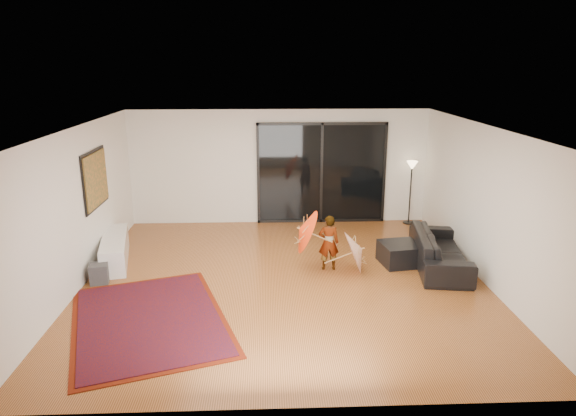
{
  "coord_description": "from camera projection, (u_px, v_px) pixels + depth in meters",
  "views": [
    {
      "loc": [
        -0.29,
        -8.41,
        3.73
      ],
      "look_at": [
        0.1,
        0.84,
        1.1
      ],
      "focal_mm": 32.0,
      "sensor_mm": 36.0,
      "label": 1
    }
  ],
  "objects": [
    {
      "name": "wall_left",
      "position": [
        76.0,
        210.0,
        8.6
      ],
      "size": [
        0.0,
        7.0,
        7.0
      ],
      "primitive_type": "plane",
      "rotation": [
        1.57,
        0.0,
        1.57
      ],
      "color": "silver",
      "rests_on": "floor"
    },
    {
      "name": "child",
      "position": [
        329.0,
        243.0,
        9.48
      ],
      "size": [
        0.38,
        0.25,
        1.05
      ],
      "primitive_type": "imported",
      "rotation": [
        0.0,
        0.0,
        3.14
      ],
      "color": "#999999",
      "rests_on": "floor"
    },
    {
      "name": "parasol_orange",
      "position": [
        299.0,
        233.0,
        9.35
      ],
      "size": [
        0.49,
        0.84,
        0.86
      ],
      "rotation": [
        0.0,
        -1.16,
        0.0
      ],
      "color": "red",
      "rests_on": "child"
    },
    {
      "name": "floor",
      "position": [
        285.0,
        280.0,
        9.11
      ],
      "size": [
        7.0,
        7.0,
        0.0
      ],
      "primitive_type": "plane",
      "color": "#A65D2D",
      "rests_on": "ground"
    },
    {
      "name": "ottoman",
      "position": [
        400.0,
        254.0,
        9.82
      ],
      "size": [
        0.81,
        0.81,
        0.41
      ],
      "primitive_type": "cube",
      "rotation": [
        0.0,
        0.0,
        0.16
      ],
      "color": "black",
      "rests_on": "floor"
    },
    {
      "name": "floor_lamp",
      "position": [
        411.0,
        175.0,
        12.03
      ],
      "size": [
        0.26,
        0.26,
        1.51
      ],
      "color": "black",
      "rests_on": "floor"
    },
    {
      "name": "wall_right",
      "position": [
        486.0,
        205.0,
        8.88
      ],
      "size": [
        0.0,
        7.0,
        7.0
      ],
      "primitive_type": "plane",
      "rotation": [
        1.57,
        0.0,
        -1.57
      ],
      "color": "silver",
      "rests_on": "floor"
    },
    {
      "name": "persian_rug",
      "position": [
        149.0,
        320.0,
        7.7
      ],
      "size": [
        3.02,
        3.57,
        0.02
      ],
      "rotation": [
        0.0,
        0.0,
        0.32
      ],
      "color": "#581607",
      "rests_on": "floor"
    },
    {
      "name": "media_console",
      "position": [
        115.0,
        250.0,
        9.91
      ],
      "size": [
        0.82,
        1.84,
        0.5
      ],
      "primitive_type": "cube",
      "rotation": [
        0.0,
        0.0,
        0.22
      ],
      "color": "white",
      "rests_on": "floor"
    },
    {
      "name": "painting",
      "position": [
        96.0,
        179.0,
        9.48
      ],
      "size": [
        0.04,
        1.28,
        1.08
      ],
      "color": "black",
      "rests_on": "wall_left"
    },
    {
      "name": "sliding_door",
      "position": [
        321.0,
        173.0,
        12.16
      ],
      "size": [
        3.06,
        0.07,
        2.4
      ],
      "color": "black",
      "rests_on": "wall_back"
    },
    {
      "name": "sofa",
      "position": [
        440.0,
        250.0,
        9.67
      ],
      "size": [
        1.19,
        2.33,
        0.65
      ],
      "primitive_type": "imported",
      "rotation": [
        0.0,
        0.0,
        1.42
      ],
      "color": "black",
      "rests_on": "floor"
    },
    {
      "name": "speaker",
      "position": [
        99.0,
        273.0,
        8.98
      ],
      "size": [
        0.36,
        0.36,
        0.35
      ],
      "primitive_type": "cube",
      "rotation": [
        0.0,
        0.0,
        0.19
      ],
      "color": "#424244",
      "rests_on": "floor"
    },
    {
      "name": "wall_front",
      "position": [
        296.0,
        298.0,
        5.38
      ],
      "size": [
        7.0,
        0.0,
        7.0
      ],
      "primitive_type": "plane",
      "rotation": [
        -1.57,
        0.0,
        0.0
      ],
      "color": "silver",
      "rests_on": "floor"
    },
    {
      "name": "wall_back",
      "position": [
        279.0,
        167.0,
        12.11
      ],
      "size": [
        7.0,
        0.0,
        7.0
      ],
      "primitive_type": "plane",
      "rotation": [
        1.57,
        0.0,
        0.0
      ],
      "color": "silver",
      "rests_on": "floor"
    },
    {
      "name": "ceiling",
      "position": [
        284.0,
        128.0,
        8.37
      ],
      "size": [
        7.0,
        7.0,
        0.0
      ],
      "primitive_type": "plane",
      "rotation": [
        3.14,
        0.0,
        0.0
      ],
      "color": "white",
      "rests_on": "wall_back"
    },
    {
      "name": "parasol_white",
      "position": [
        362.0,
        246.0,
        9.36
      ],
      "size": [
        0.52,
        0.81,
        0.9
      ],
      "rotation": [
        0.0,
        1.19,
        0.0
      ],
      "color": "white",
      "rests_on": "floor"
    }
  ]
}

